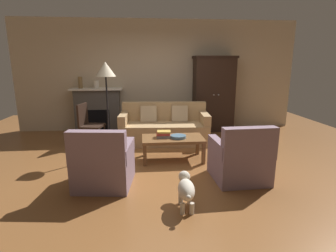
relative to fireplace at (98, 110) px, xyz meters
name	(u,v)px	position (x,y,z in m)	size (l,w,h in m)	color
ground_plane	(167,162)	(1.55, -2.30, -0.57)	(9.60, 9.60, 0.00)	brown
back_wall	(158,76)	(1.55, 0.25, 0.83)	(7.20, 0.10, 2.80)	beige
fireplace	(98,110)	(0.00, 0.00, 0.00)	(1.26, 0.48, 1.12)	#4C4947
armoire	(213,94)	(2.95, -0.08, 0.38)	(1.06, 0.57, 1.90)	black
couch	(164,128)	(1.60, -1.05, -0.25)	(1.97, 0.97, 0.86)	tan
coffee_table	(173,140)	(1.67, -2.20, -0.20)	(1.10, 0.60, 0.42)	brown
fruit_bowl	(178,137)	(1.76, -2.25, -0.12)	(0.28, 0.28, 0.05)	slate
book_stack	(164,134)	(1.50, -2.18, -0.09)	(0.26, 0.19, 0.12)	gray
mantel_vase_bronze	(80,82)	(-0.38, -0.02, 0.69)	(0.11, 0.11, 0.28)	olive
mantel_vase_cream	(96,84)	(0.00, -0.02, 0.64)	(0.13, 0.13, 0.18)	beige
armchair_near_left	(103,165)	(0.57, -3.17, -0.25)	(0.86, 0.85, 0.88)	gray
armchair_near_right	(240,160)	(2.57, -3.16, -0.25)	(0.81, 0.80, 0.88)	gray
side_chair_wooden	(88,122)	(-0.02, -1.18, -0.06)	(0.52, 0.52, 0.90)	black
floor_lamp	(106,75)	(0.49, -1.86, 0.95)	(0.36, 0.36, 1.75)	black
dog	(186,189)	(1.64, -3.86, -0.32)	(0.22, 0.57, 0.39)	beige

